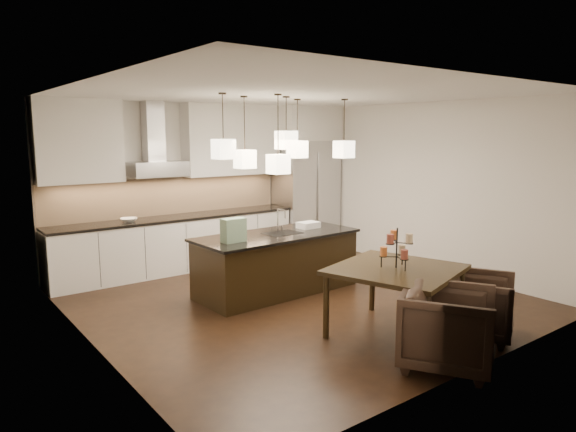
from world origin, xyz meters
TOP-DOWN VIEW (x-y plane):
  - floor at (0.00, 0.00)m, footprint 5.50×5.50m
  - ceiling at (0.00, 0.00)m, footprint 5.50×5.50m
  - wall_back at (0.00, 2.76)m, footprint 5.50×0.02m
  - wall_front at (0.00, -2.76)m, footprint 5.50×0.02m
  - wall_left at (-2.76, 0.00)m, footprint 0.02×5.50m
  - wall_right at (2.76, 0.00)m, footprint 0.02×5.50m
  - refrigerator at (2.10, 2.38)m, footprint 1.20×0.72m
  - fridge_panel at (2.10, 2.38)m, footprint 1.26×0.72m
  - lower_cabinets at (-0.62, 2.43)m, footprint 4.21×0.62m
  - countertop at (-0.62, 2.43)m, footprint 4.21×0.66m
  - backsplash at (-0.62, 2.73)m, footprint 4.21×0.02m
  - upper_cab_left at (-2.10, 2.57)m, footprint 1.25×0.35m
  - upper_cab_right at (0.55, 2.57)m, footprint 1.85×0.35m
  - hood_canopy at (-0.93, 2.48)m, footprint 0.90×0.52m
  - hood_chimney at (-0.93, 2.59)m, footprint 0.30×0.28m
  - fruit_bowl at (-1.47, 2.38)m, footprint 0.33×0.33m
  - island_body at (-0.01, 0.46)m, footprint 2.36×1.01m
  - island_top at (-0.01, 0.46)m, footprint 2.44×1.08m
  - faucet at (0.08, 0.55)m, footprint 0.10×0.23m
  - tote_bag at (-0.80, 0.35)m, footprint 0.32×0.18m
  - food_container at (0.64, 0.53)m, footprint 0.32×0.23m
  - dining_table at (0.13, -1.66)m, footprint 1.62×1.62m
  - candelabra at (0.13, -1.66)m, footprint 0.47×0.47m
  - candle_a at (0.27, -1.62)m, footprint 0.10×0.10m
  - candle_b at (0.02, -1.56)m, footprint 0.10×0.10m
  - candle_c at (0.09, -1.80)m, footprint 0.10×0.10m
  - candle_d at (0.21, -1.54)m, footprint 0.10×0.10m
  - candle_e at (-0.01, -1.68)m, footprint 0.10×0.10m
  - candle_f at (0.19, -1.78)m, footprint 0.10×0.10m
  - armchair_left at (-0.12, -2.55)m, footprint 1.18×1.19m
  - armchair_right at (0.80, -2.27)m, footprint 1.07×1.08m
  - pendant_a at (-0.87, 0.44)m, footprint 0.24×0.24m
  - pendant_b at (-0.36, 0.74)m, footprint 0.24×0.24m
  - pendant_c at (0.14, 0.43)m, footprint 0.24×0.24m
  - pendant_d at (0.60, 0.76)m, footprint 0.24×0.24m
  - pendant_e at (1.17, 0.34)m, footprint 0.24×0.24m
  - pendant_f at (-0.20, 0.16)m, footprint 0.24×0.24m

SIDE VIEW (x-z plane):
  - floor at x=0.00m, z-range -0.02..0.00m
  - armchair_right at x=0.80m, z-range 0.00..0.73m
  - dining_table at x=0.13m, z-range 0.00..0.78m
  - armchair_left at x=-0.12m, z-range 0.00..0.80m
  - island_body at x=-0.01m, z-range 0.00..0.82m
  - lower_cabinets at x=-0.62m, z-range 0.00..0.88m
  - island_top at x=-0.01m, z-range 0.82..0.86m
  - countertop at x=-0.62m, z-range 0.88..0.92m
  - food_container at x=0.64m, z-range 0.86..0.95m
  - fruit_bowl at x=-1.47m, z-range 0.92..0.98m
  - candle_a at x=0.27m, z-range 0.91..1.02m
  - candle_b at x=0.02m, z-range 0.91..1.02m
  - candle_c at x=0.09m, z-range 0.91..1.02m
  - candelabra at x=0.13m, z-range 0.78..1.24m
  - tote_bag at x=-0.80m, z-range 0.86..1.18m
  - faucet at x=0.08m, z-range 0.86..1.21m
  - refrigerator at x=2.10m, z-range 0.00..2.15m
  - candle_d at x=0.21m, z-range 1.08..1.19m
  - candle_e at x=-0.01m, z-range 1.08..1.19m
  - candle_f at x=0.19m, z-range 1.08..1.19m
  - backsplash at x=-0.62m, z-range 0.92..1.55m
  - wall_back at x=0.00m, z-range 0.00..2.80m
  - wall_front at x=0.00m, z-range 0.00..2.80m
  - wall_left at x=-2.76m, z-range 0.00..2.80m
  - wall_right at x=2.76m, z-range 0.00..2.80m
  - hood_canopy at x=-0.93m, z-range 1.60..1.84m
  - pendant_f at x=-0.20m, z-range 1.75..2.01m
  - pendant_b at x=-0.36m, z-range 1.80..2.06m
  - pendant_d at x=0.60m, z-range 1.92..2.18m
  - pendant_e at x=1.17m, z-range 1.92..2.18m
  - pendant_a at x=-0.87m, z-range 1.95..2.21m
  - upper_cab_left at x=-2.10m, z-range 1.55..2.80m
  - upper_cab_right at x=0.55m, z-range 1.55..2.80m
  - pendant_c at x=0.14m, z-range 2.06..2.32m
  - hood_chimney at x=-0.93m, z-range 1.84..2.80m
  - fridge_panel at x=2.10m, z-range 2.15..2.80m
  - ceiling at x=0.00m, z-range 2.80..2.82m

